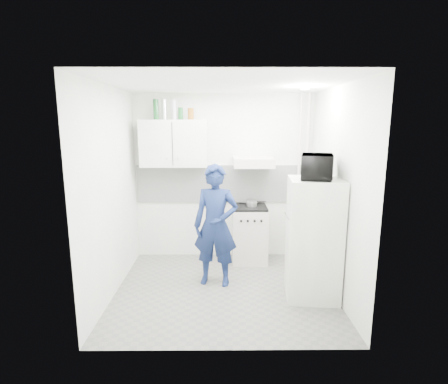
{
  "coord_description": "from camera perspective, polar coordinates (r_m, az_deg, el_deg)",
  "views": [
    {
      "loc": [
        -0.03,
        -4.25,
        2.15
      ],
      "look_at": [
        0.0,
        0.3,
        1.25
      ],
      "focal_mm": 28.0,
      "sensor_mm": 36.0,
      "label": 1
    }
  ],
  "objects": [
    {
      "name": "floor",
      "position": [
        4.77,
        -0.0,
        -15.64
      ],
      "size": [
        2.8,
        2.8,
        0.0
      ],
      "primitive_type": "plane",
      "color": "#595956",
      "rests_on": "ground"
    },
    {
      "name": "ceiling",
      "position": [
        4.28,
        -0.0,
        17.22
      ],
      "size": [
        2.8,
        2.8,
        0.0
      ],
      "primitive_type": "plane",
      "color": "white",
      "rests_on": "wall_back"
    },
    {
      "name": "wall_back",
      "position": [
        5.57,
        -0.09,
        2.4
      ],
      "size": [
        2.8,
        0.0,
        2.8
      ],
      "primitive_type": "plane",
      "rotation": [
        1.57,
        0.0,
        0.0
      ],
      "color": "white",
      "rests_on": "floor"
    },
    {
      "name": "wall_left",
      "position": [
        4.55,
        -17.93,
        -0.14
      ],
      "size": [
        0.0,
        2.6,
        2.6
      ],
      "primitive_type": "plane",
      "rotation": [
        1.57,
        0.0,
        1.57
      ],
      "color": "white",
      "rests_on": "floor"
    },
    {
      "name": "wall_right",
      "position": [
        4.57,
        17.85,
        -0.09
      ],
      "size": [
        0.0,
        2.6,
        2.6
      ],
      "primitive_type": "plane",
      "rotation": [
        1.57,
        0.0,
        -1.57
      ],
      "color": "white",
      "rests_on": "floor"
    },
    {
      "name": "person",
      "position": [
        4.65,
        -1.36,
        -5.49
      ],
      "size": [
        0.66,
        0.49,
        1.63
      ],
      "primitive_type": "imported",
      "rotation": [
        0.0,
        0.0,
        -0.18
      ],
      "color": "#121F47",
      "rests_on": "floor"
    },
    {
      "name": "stove",
      "position": [
        5.55,
        4.18,
        -6.94
      ],
      "size": [
        0.53,
        0.53,
        0.86
      ],
      "primitive_type": "cube",
      "color": "beige",
      "rests_on": "floor"
    },
    {
      "name": "fridge",
      "position": [
        4.48,
        14.36,
        -7.41
      ],
      "size": [
        0.68,
        0.68,
        1.5
      ],
      "primitive_type": "cube",
      "rotation": [
        0.0,
        0.0,
        -0.1
      ],
      "color": "white",
      "rests_on": "floor"
    },
    {
      "name": "stove_top",
      "position": [
        5.42,
        4.24,
        -2.48
      ],
      "size": [
        0.51,
        0.51,
        0.03
      ],
      "primitive_type": "cube",
      "color": "black",
      "rests_on": "stove"
    },
    {
      "name": "saucepan",
      "position": [
        5.42,
        4.55,
        -1.84
      ],
      "size": [
        0.16,
        0.16,
        0.09
      ],
      "primitive_type": "cylinder",
      "color": "silver",
      "rests_on": "stove_top"
    },
    {
      "name": "microwave",
      "position": [
        4.28,
        14.93,
        4.02
      ],
      "size": [
        0.6,
        0.48,
        0.29
      ],
      "primitive_type": "imported",
      "rotation": [
        0.0,
        0.0,
        1.32
      ],
      "color": "black",
      "rests_on": "fridge"
    },
    {
      "name": "bottle_b",
      "position": [
        5.42,
        -11.06,
        13.09
      ],
      "size": [
        0.08,
        0.08,
        0.3
      ],
      "primitive_type": "cylinder",
      "color": "#144C1E",
      "rests_on": "upper_cabinet"
    },
    {
      "name": "bottle_c",
      "position": [
        5.4,
        -9.74,
        13.1
      ],
      "size": [
        0.07,
        0.07,
        0.29
      ],
      "primitive_type": "cylinder",
      "color": "silver",
      "rests_on": "upper_cabinet"
    },
    {
      "name": "bottle_d",
      "position": [
        5.38,
        -8.11,
        13.15
      ],
      "size": [
        0.07,
        0.07,
        0.29
      ],
      "primitive_type": "cylinder",
      "color": "#B2B7BC",
      "rests_on": "upper_cabinet"
    },
    {
      "name": "canister_a",
      "position": [
        5.37,
        -7.1,
        12.58
      ],
      "size": [
        0.07,
        0.07,
        0.18
      ],
      "primitive_type": "cylinder",
      "color": "#144C1E",
      "rests_on": "upper_cabinet"
    },
    {
      "name": "canister_b",
      "position": [
        5.35,
        -5.44,
        12.57
      ],
      "size": [
        0.09,
        0.09,
        0.17
      ],
      "primitive_type": "cylinder",
      "color": "brown",
      "rests_on": "upper_cabinet"
    },
    {
      "name": "upper_cabinet",
      "position": [
        5.39,
        -8.17,
        7.87
      ],
      "size": [
        1.0,
        0.35,
        0.7
      ],
      "primitive_type": "cube",
      "color": "white",
      "rests_on": "wall_back"
    },
    {
      "name": "range_hood",
      "position": [
        5.31,
        4.8,
        4.86
      ],
      "size": [
        0.6,
        0.5,
        0.14
      ],
      "primitive_type": "cube",
      "color": "beige",
      "rests_on": "wall_back"
    },
    {
      "name": "backsplash",
      "position": [
        5.57,
        -0.09,
        1.36
      ],
      "size": [
        2.74,
        0.03,
        0.6
      ],
      "primitive_type": "cube",
      "color": "white",
      "rests_on": "wall_back"
    },
    {
      "name": "pipe_a",
      "position": [
        5.65,
        13.23,
        2.22
      ],
      "size": [
        0.05,
        0.05,
        2.6
      ],
      "primitive_type": "cylinder",
      "color": "beige",
      "rests_on": "floor"
    },
    {
      "name": "pipe_b",
      "position": [
        5.62,
        12.04,
        2.23
      ],
      "size": [
        0.04,
        0.04,
        2.6
      ],
      "primitive_type": "cylinder",
      "color": "beige",
      "rests_on": "floor"
    },
    {
      "name": "ceiling_spot_fixture",
      "position": [
        4.59,
        13.09,
        16.15
      ],
      "size": [
        0.1,
        0.1,
        0.02
      ],
      "primitive_type": "cylinder",
      "color": "white",
      "rests_on": "ceiling"
    }
  ]
}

